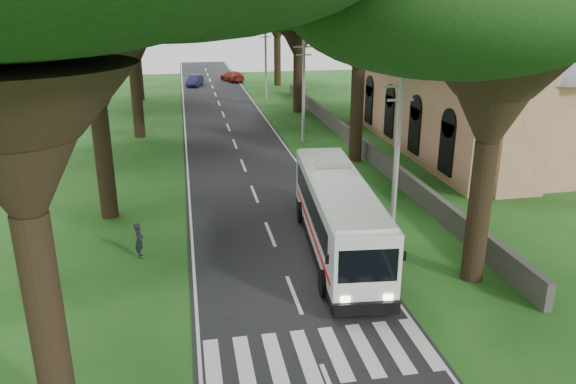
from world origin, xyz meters
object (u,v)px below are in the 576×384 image
at_px(distant_car_b, 195,81).
at_px(pole_far, 266,61).
at_px(pole_mid, 303,89).
at_px(coach_bus, 338,213).
at_px(pole_near, 397,158).
at_px(distant_car_c, 232,76).
at_px(church, 479,84).
at_px(pedestrian, 139,240).

bearing_deg(distant_car_b, pole_far, -39.95).
bearing_deg(pole_mid, pole_far, 90.00).
bearing_deg(coach_bus, pole_near, 13.41).
bearing_deg(coach_bus, pole_mid, 87.24).
relative_size(pole_near, distant_car_c, 1.69).
bearing_deg(pole_far, pole_mid, -90.00).
distance_m(pole_far, coach_bus, 40.57).
relative_size(church, pole_far, 3.00).
distance_m(distant_car_b, distant_car_c, 6.13).
relative_size(church, pedestrian, 14.77).
bearing_deg(coach_bus, pole_far, 91.08).
xyz_separation_m(pole_near, coach_bus, (-2.79, -0.41, -2.33)).
height_order(church, distant_car_c, church).
bearing_deg(coach_bus, distant_car_c, 94.73).
xyz_separation_m(church, pole_mid, (-12.36, 4.45, -0.73)).
bearing_deg(distant_car_c, church, 92.34).
height_order(church, pole_far, church).
xyz_separation_m(pole_far, distant_car_c, (-2.50, 14.48, -3.46)).
relative_size(distant_car_b, pedestrian, 2.54).
height_order(church, pedestrian, church).
bearing_deg(distant_car_c, pole_near, 74.07).
bearing_deg(pole_near, coach_bus, -171.62).
bearing_deg(pedestrian, pole_far, -19.46).
relative_size(pole_mid, pole_far, 1.00).
xyz_separation_m(pole_far, distant_car_b, (-7.67, 11.19, -3.47)).
relative_size(distant_car_c, pedestrian, 2.92).
relative_size(pole_far, coach_bus, 0.67).
distance_m(pole_near, pole_far, 40.00).
distance_m(distant_car_c, pedestrian, 54.63).
bearing_deg(pedestrian, distant_car_b, -7.49).
bearing_deg(pole_near, pole_mid, 90.00).
distance_m(pole_mid, distant_car_c, 34.75).
distance_m(pole_near, distant_car_c, 54.65).
distance_m(pole_near, pedestrian, 12.11).
bearing_deg(pole_far, distant_car_c, 99.79).
bearing_deg(church, coach_bus, -133.53).
bearing_deg(pole_near, distant_car_b, 98.52).
bearing_deg(pole_mid, church, -19.81).
bearing_deg(distant_car_c, pole_mid, 75.59).
height_order(church, coach_bus, church).
height_order(pole_near, pole_far, same).
xyz_separation_m(pole_near, pole_mid, (0.00, 20.00, 0.00)).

